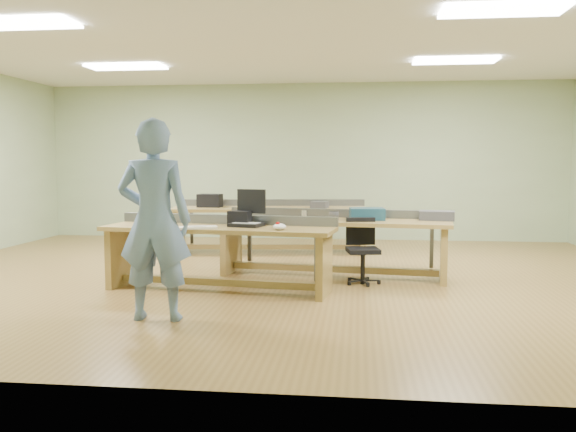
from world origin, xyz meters
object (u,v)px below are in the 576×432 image
(person, at_px, (154,220))
(camera_bag, at_px, (240,218))
(workbench_mid, at_px, (334,234))
(workbench_back, at_px, (270,218))
(mug, at_px, (334,216))
(drinks_can, at_px, (304,215))
(laptop_base, at_px, (247,225))
(task_chair, at_px, (362,260))
(parts_bin_grey, at_px, (437,216))
(parts_bin_teal, at_px, (367,214))
(workbench_front, at_px, (219,243))

(person, bearing_deg, camera_bag, -113.19)
(workbench_mid, relative_size, workbench_back, 0.94)
(camera_bag, bearing_deg, mug, 52.92)
(camera_bag, distance_m, drinks_can, 1.09)
(laptop_base, bearing_deg, workbench_mid, 60.17)
(camera_bag, relative_size, drinks_can, 2.14)
(drinks_can, bearing_deg, camera_bag, -129.01)
(camera_bag, bearing_deg, person, -95.48)
(task_chair, relative_size, parts_bin_grey, 1.83)
(person, relative_size, parts_bin_teal, 4.37)
(workbench_mid, distance_m, mug, 0.25)
(person, xyz_separation_m, camera_bag, (0.52, 1.50, -0.11))
(task_chair, height_order, parts_bin_teal, parts_bin_teal)
(camera_bag, bearing_deg, parts_bin_teal, 44.51)
(drinks_can, bearing_deg, workbench_front, -133.71)
(laptop_base, height_order, parts_bin_grey, parts_bin_grey)
(camera_bag, height_order, mug, camera_bag)
(laptop_base, bearing_deg, parts_bin_grey, 38.34)
(parts_bin_teal, height_order, mug, parts_bin_teal)
(laptop_base, bearing_deg, workbench_front, -163.44)
(laptop_base, distance_m, parts_bin_grey, 2.52)
(laptop_base, height_order, camera_bag, camera_bag)
(laptop_base, height_order, task_chair, task_chair)
(laptop_base, xyz_separation_m, drinks_can, (0.59, 0.94, 0.04))
(workbench_back, bearing_deg, workbench_front, -99.30)
(camera_bag, relative_size, mug, 1.92)
(laptop_base, bearing_deg, mug, 58.84)
(workbench_front, relative_size, mug, 21.11)
(laptop_base, xyz_separation_m, task_chair, (1.34, 0.56, -0.47))
(parts_bin_teal, relative_size, mug, 3.31)
(task_chair, bearing_deg, mug, 122.80)
(parts_bin_grey, xyz_separation_m, drinks_can, (-1.71, -0.10, -0.00))
(parts_bin_teal, relative_size, parts_bin_grey, 0.99)
(workbench_back, xyz_separation_m, laptop_base, (0.17, -2.99, 0.21))
(person, xyz_separation_m, parts_bin_teal, (2.02, 2.39, -0.12))
(workbench_mid, bearing_deg, laptop_base, -127.02)
(workbench_mid, bearing_deg, workbench_back, 126.71)
(person, height_order, parts_bin_grey, person)
(workbench_front, relative_size, workbench_back, 0.85)
(person, relative_size, drinks_can, 16.11)
(workbench_mid, distance_m, task_chair, 0.64)
(drinks_can, bearing_deg, laptop_base, -122.09)
(workbench_mid, height_order, task_chair, workbench_mid)
(workbench_back, height_order, drinks_can, drinks_can)
(parts_bin_teal, height_order, parts_bin_grey, parts_bin_teal)
(workbench_mid, relative_size, task_chair, 3.82)
(parts_bin_grey, bearing_deg, workbench_mid, -178.91)
(workbench_front, relative_size, camera_bag, 10.97)
(workbench_back, distance_m, person, 4.44)
(person, bearing_deg, workbench_front, -106.06)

